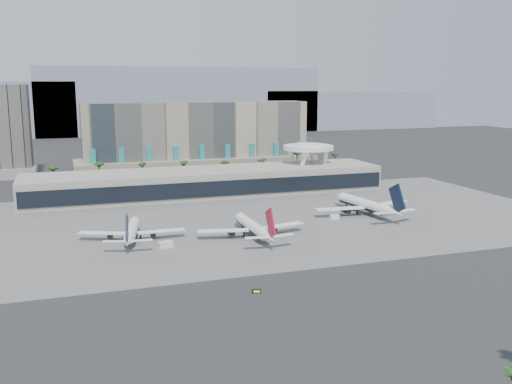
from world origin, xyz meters
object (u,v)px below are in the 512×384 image
object	(u,v)px
airliner_left	(132,231)
service_vehicle_b	(335,217)
airliner_right	(366,205)
service_vehicle_a	(166,245)
taxiway_sign	(257,291)
airliner_centre	(253,227)

from	to	relation	value
airliner_left	service_vehicle_b	xyz separation A→B (m)	(78.86, 5.49, -2.36)
airliner_right	service_vehicle_a	world-z (taller)	airliner_right
airliner_left	taxiway_sign	distance (m)	65.53
service_vehicle_a	service_vehicle_b	distance (m)	72.11
airliner_centre	service_vehicle_b	distance (m)	41.15
airliner_centre	taxiway_sign	bearing A→B (deg)	-108.21
service_vehicle_a	airliner_left	bearing A→B (deg)	111.70
airliner_right	airliner_centre	bearing A→B (deg)	-168.09
service_vehicle_a	taxiway_sign	bearing A→B (deg)	-86.21
service_vehicle_a	taxiway_sign	xyz separation A→B (m)	(14.73, -47.83, -0.58)
airliner_centre	service_vehicle_b	world-z (taller)	airliner_centre
airliner_right	service_vehicle_b	bearing A→B (deg)	-172.85
airliner_right	airliner_left	bearing A→B (deg)	178.92
airliner_centre	service_vehicle_a	bearing A→B (deg)	-173.01
airliner_right	taxiway_sign	xyz separation A→B (m)	(-70.94, -70.42, -3.45)
airliner_left	taxiway_sign	size ratio (longest dim) A/B	15.64
taxiway_sign	airliner_right	bearing A→B (deg)	60.06
airliner_right	service_vehicle_a	distance (m)	88.64
airliner_centre	taxiway_sign	xyz separation A→B (m)	(-16.49, -51.99, -2.98)
service_vehicle_b	taxiway_sign	xyz separation A→B (m)	(-54.94, -66.45, -0.35)
service_vehicle_a	taxiway_sign	size ratio (longest dim) A/B	1.93
service_vehicle_a	service_vehicle_b	size ratio (longest dim) A/B	1.34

